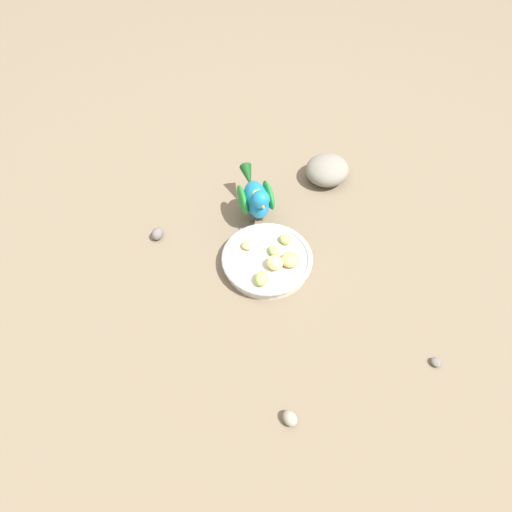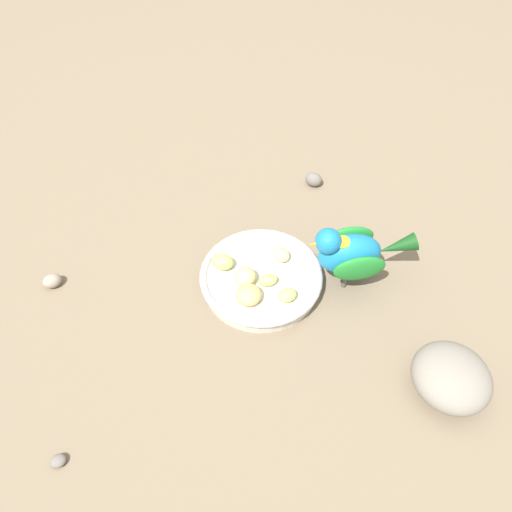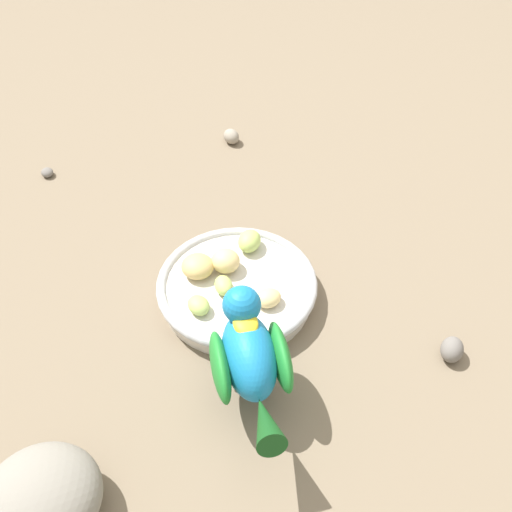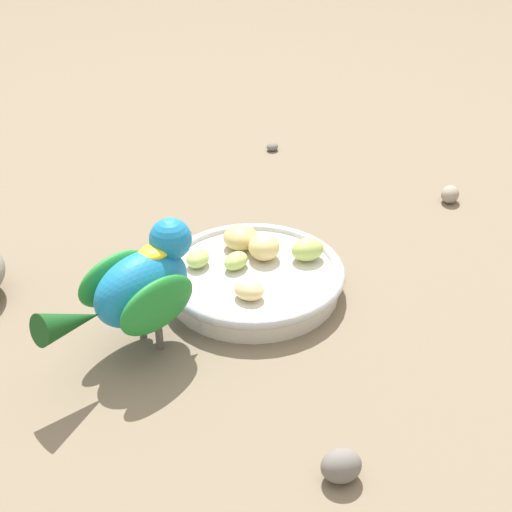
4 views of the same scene
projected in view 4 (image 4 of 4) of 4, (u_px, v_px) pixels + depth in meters
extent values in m
plane|color=#756651|center=(245.00, 298.00, 0.68)|extent=(4.00, 4.00, 0.00)
cylinder|color=beige|center=(253.00, 280.00, 0.69)|extent=(0.18, 0.18, 0.02)
torus|color=#B7BABF|center=(253.00, 271.00, 0.68)|extent=(0.19, 0.19, 0.01)
ellipsoid|color=#B2CC66|center=(198.00, 258.00, 0.69)|extent=(0.04, 0.04, 0.02)
ellipsoid|color=#B2CC66|center=(237.00, 260.00, 0.68)|extent=(0.04, 0.03, 0.02)
ellipsoid|color=tan|center=(241.00, 237.00, 0.72)|extent=(0.05, 0.05, 0.02)
ellipsoid|color=#E5C67F|center=(264.00, 247.00, 0.70)|extent=(0.04, 0.04, 0.03)
ellipsoid|color=#B2CC66|center=(307.00, 250.00, 0.70)|extent=(0.04, 0.03, 0.02)
ellipsoid|color=#E5C67F|center=(249.00, 290.00, 0.64)|extent=(0.04, 0.04, 0.02)
cylinder|color=#59544C|center=(142.00, 323.00, 0.62)|extent=(0.01, 0.01, 0.03)
cylinder|color=#59544C|center=(159.00, 335.00, 0.61)|extent=(0.01, 0.01, 0.03)
ellipsoid|color=#197AB7|center=(142.00, 288.00, 0.59)|extent=(0.11, 0.09, 0.07)
ellipsoid|color=#1E7F2D|center=(115.00, 278.00, 0.60)|extent=(0.08, 0.05, 0.05)
ellipsoid|color=#1E7F2D|center=(158.00, 305.00, 0.56)|extent=(0.08, 0.05, 0.05)
cone|color=#144719|center=(70.00, 322.00, 0.54)|extent=(0.07, 0.05, 0.04)
sphere|color=#197AB7|center=(170.00, 239.00, 0.59)|extent=(0.05, 0.05, 0.04)
cone|color=orange|center=(186.00, 234.00, 0.60)|extent=(0.02, 0.02, 0.01)
ellipsoid|color=yellow|center=(154.00, 252.00, 0.58)|extent=(0.04, 0.03, 0.01)
ellipsoid|color=gray|center=(450.00, 194.00, 0.86)|extent=(0.04, 0.04, 0.02)
ellipsoid|color=slate|center=(341.00, 466.00, 0.48)|extent=(0.03, 0.03, 0.03)
ellipsoid|color=slate|center=(272.00, 147.00, 1.01)|extent=(0.03, 0.03, 0.01)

